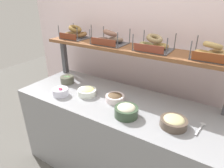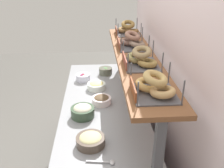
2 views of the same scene
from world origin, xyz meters
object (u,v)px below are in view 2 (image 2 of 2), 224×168
bowl_hummus (91,140)px  bagel_basket_poppy (132,42)px  bowl_tuna_salad (83,111)px  bowl_veggie_mix (106,71)px  bagel_basket_everything (141,59)px  bowl_egg_salad (96,85)px  serving_spoon_near_plate (106,162)px  bowl_chocolate_spread (102,100)px  bowl_beet_salad (83,77)px  bagel_basket_cinnamon_raisin (128,29)px  bagel_basket_sesame (154,86)px

bowl_hummus → bagel_basket_poppy: size_ratio=0.61×
bowl_tuna_salad → bowl_veggie_mix: size_ratio=1.31×
bagel_basket_everything → bowl_egg_salad: bearing=-146.6°
bowl_egg_salad → bowl_veggie_mix: bearing=163.6°
serving_spoon_near_plate → bagel_basket_poppy: bearing=163.8°
bowl_tuna_salad → bowl_chocolate_spread: 0.25m
bowl_beet_salad → bowl_egg_salad: bowl_beet_salad is taller
serving_spoon_near_plate → bagel_basket_poppy: bagel_basket_poppy is taller
bowl_hummus → bowl_beet_salad: bearing=-175.0°
bowl_beet_salad → bagel_basket_cinnamon_raisin: bagel_basket_cinnamon_raisin is taller
bowl_tuna_salad → bowl_veggie_mix: bearing=165.5°
bowl_veggie_mix → serving_spoon_near_plate: bowl_veggie_mix is taller
bagel_basket_everything → bagel_basket_sesame: size_ratio=1.06×
bagel_basket_everything → bowl_tuna_salad: bearing=-91.8°
bowl_beet_salad → bagel_basket_sesame: (1.15, 0.46, 0.44)m
bowl_chocolate_spread → bowl_veggie_mix: bearing=174.4°
bowl_beet_salad → bagel_basket_poppy: bearing=60.7°
bowl_egg_salad → bagel_basket_everything: 0.74m
bagel_basket_cinnamon_raisin → bagel_basket_everything: bearing=-1.0°
bowl_chocolate_spread → bagel_basket_poppy: bearing=129.7°
bagel_basket_cinnamon_raisin → bowl_egg_salad: bearing=-40.0°
bagel_basket_sesame → bagel_basket_cinnamon_raisin: bearing=179.2°
bowl_beet_salad → bowl_hummus: same height
bowl_chocolate_spread → bowl_hummus: bearing=-9.1°
bowl_veggie_mix → bowl_chocolate_spread: bowl_veggie_mix is taller
bowl_hummus → bagel_basket_sesame: 0.58m
bagel_basket_everything → bowl_chocolate_spread: bearing=-126.5°
bowl_tuna_salad → bagel_basket_cinnamon_raisin: bearing=152.9°
bowl_veggie_mix → bagel_basket_cinnamon_raisin: size_ratio=0.50×
bowl_hummus → bowl_egg_salad: 0.83m
bowl_beet_salad → bowl_chocolate_spread: (0.49, 0.18, -0.00)m
bowl_beet_salad → bagel_basket_poppy: size_ratio=0.46×
bagel_basket_everything → serving_spoon_near_plate: bearing=-28.7°
bowl_beet_salad → serving_spoon_near_plate: size_ratio=0.83×
bowl_egg_salad → bagel_basket_sesame: bearing=18.9°
bowl_hummus → bowl_egg_salad: bearing=176.8°
bagel_basket_cinnamon_raisin → bagel_basket_everything: bagel_basket_cinnamon_raisin is taller
serving_spoon_near_plate → bagel_basket_sesame: bearing=102.8°
bowl_tuna_salad → bowl_veggie_mix: bowl_tuna_salad is taller
bowl_veggie_mix → bagel_basket_poppy: bagel_basket_poppy is taller
serving_spoon_near_plate → bagel_basket_sesame: 0.55m
bagel_basket_cinnamon_raisin → bagel_basket_sesame: 1.35m
bowl_beet_salad → bowl_veggie_mix: bowl_veggie_mix is taller
bagel_basket_poppy → bowl_tuna_salad: bearing=-45.3°
bowl_tuna_salad → serving_spoon_near_plate: bowl_tuna_salad is taller
bagel_basket_everything → bagel_basket_poppy: bearing=-179.6°
serving_spoon_near_plate → bowl_beet_salad: bearing=-171.5°
bowl_beet_salad → bowl_tuna_salad: size_ratio=0.78×
bagel_basket_cinnamon_raisin → bagel_basket_everything: size_ratio=0.95×
serving_spoon_near_plate → bowl_egg_salad: bearing=-177.4°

